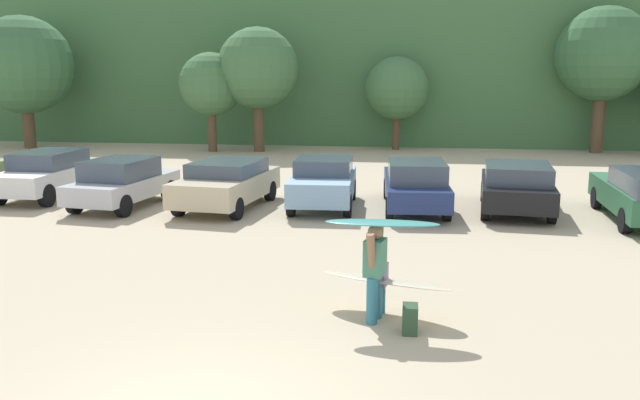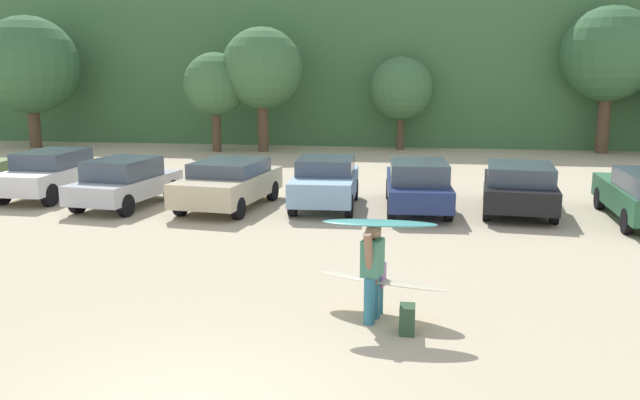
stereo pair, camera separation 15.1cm
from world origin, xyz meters
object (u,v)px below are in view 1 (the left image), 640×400
at_px(surfboard_teal, 382,223).
at_px(person_adult, 375,267).
at_px(parked_car_silver, 122,182).
at_px(surfboard_cream, 386,280).
at_px(parked_car_navy, 415,184).
at_px(parked_car_black, 517,186).
at_px(parked_car_sky_blue, 324,182).
at_px(person_child, 381,281).
at_px(parked_car_champagne, 227,183).
at_px(parked_car_white, 48,173).
at_px(backpack_dropped, 410,319).

bearing_deg(surfboard_teal, person_adult, 25.78).
bearing_deg(parked_car_silver, surfboard_cream, -125.97).
height_order(parked_car_navy, person_adult, person_adult).
distance_m(parked_car_navy, parked_car_black, 2.91).
relative_size(parked_car_sky_blue, person_child, 3.75).
distance_m(parked_car_champagne, parked_car_sky_blue, 2.90).
bearing_deg(parked_car_champagne, person_adult, -143.25).
bearing_deg(parked_car_champagne, parked_car_navy, -78.14).
bearing_deg(parked_car_silver, parked_car_champagne, -76.62).
xyz_separation_m(parked_car_sky_blue, person_adult, (2.05, -8.96, 0.13)).
xyz_separation_m(parked_car_champagne, surfboard_cream, (5.07, -8.13, -0.18)).
distance_m(parked_car_white, person_child, 14.39).
xyz_separation_m(parked_car_navy, surfboard_teal, (-0.59, -8.93, 0.87)).
height_order(parked_car_sky_blue, surfboard_teal, surfboard_teal).
xyz_separation_m(parked_car_sky_blue, surfboard_cream, (2.22, -8.62, -0.20)).
height_order(parked_car_champagne, surfboard_teal, surfboard_teal).
relative_size(parked_car_champagne, parked_car_navy, 0.92).
bearing_deg(parked_car_sky_blue, backpack_dropped, -166.68).
bearing_deg(parked_car_champagne, backpack_dropped, -141.67).
relative_size(parked_car_white, surfboard_teal, 2.28).
bearing_deg(parked_car_white, parked_car_silver, -109.33).
distance_m(parked_car_champagne, person_adult, 9.80).
height_order(parked_car_white, parked_car_navy, parked_car_white).
relative_size(parked_car_silver, surfboard_teal, 2.23).
height_order(parked_car_navy, surfboard_cream, parked_car_navy).
distance_m(person_adult, backpack_dropped, 1.00).
height_order(parked_car_navy, backpack_dropped, parked_car_navy).
bearing_deg(parked_car_white, parked_car_black, -90.19).
relative_size(parked_car_white, parked_car_silver, 1.02).
bearing_deg(surfboard_cream, person_adult, 83.32).
distance_m(person_child, surfboard_cream, 0.11).
height_order(parked_car_silver, person_adult, person_adult).
relative_size(person_child, surfboard_teal, 0.58).
height_order(parked_car_navy, surfboard_teal, surfboard_teal).
xyz_separation_m(parked_car_white, person_adult, (11.14, -9.27, 0.11)).
distance_m(person_adult, surfboard_cream, 0.51).
xyz_separation_m(parked_car_champagne, surfboard_teal, (5.01, -8.43, 0.87)).
relative_size(parked_car_champagne, parked_car_black, 1.02).
distance_m(parked_car_black, backpack_dropped, 9.98).
xyz_separation_m(person_adult, backpack_dropped, (0.58, -0.43, -0.69)).
bearing_deg(surfboard_cream, parked_car_champagne, -39.07).
distance_m(parked_car_white, backpack_dropped, 15.22).
distance_m(parked_car_silver, parked_car_champagne, 3.17).
xyz_separation_m(parked_car_white, parked_car_champagne, (6.23, -0.79, -0.04)).
xyz_separation_m(parked_car_silver, parked_car_champagne, (3.16, 0.32, -0.01)).
bearing_deg(parked_car_champagne, parked_car_silver, 102.55).
relative_size(parked_car_silver, parked_car_champagne, 0.91).
distance_m(parked_car_champagne, person_child, 9.61).
distance_m(parked_car_sky_blue, parked_car_navy, 2.74).
bearing_deg(person_child, surfboard_cream, -123.97).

